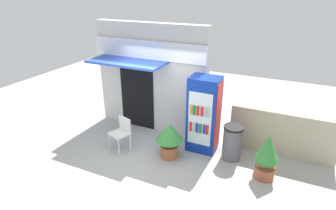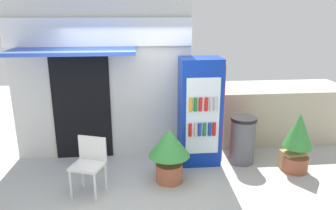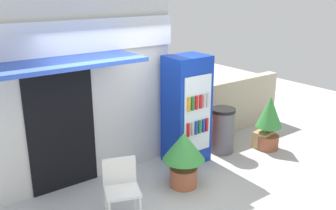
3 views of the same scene
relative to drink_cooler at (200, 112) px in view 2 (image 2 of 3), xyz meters
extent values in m
plane|color=#B2B2AD|center=(-1.22, -0.98, -0.99)|extent=(16.00, 16.00, 0.00)
cube|color=silver|center=(-1.78, 0.56, 0.56)|extent=(3.33, 0.28, 3.09)
cube|color=white|center=(-1.78, 0.38, 1.41)|extent=(3.33, 0.08, 0.50)
cube|color=blue|center=(-2.18, -0.04, 1.13)|extent=(2.08, 0.91, 0.06)
cube|color=black|center=(-2.18, 0.40, 0.05)|extent=(1.07, 0.03, 2.07)
cube|color=#0C2D9E|center=(-0.01, 0.01, 0.00)|extent=(0.74, 0.58, 1.98)
cube|color=silver|center=(-0.01, -0.29, 0.00)|extent=(0.59, 0.02, 1.39)
cube|color=red|center=(0.37, 0.01, 0.00)|extent=(0.02, 0.52, 1.78)
cylinder|color=red|center=(-0.23, -0.31, -0.23)|extent=(0.06, 0.06, 0.24)
cylinder|color=#B2B2B7|center=(-0.13, -0.31, -0.23)|extent=(0.06, 0.06, 0.24)
cylinder|color=#1938A5|center=(-0.06, -0.31, -0.23)|extent=(0.06, 0.06, 0.24)
cylinder|color=#196B2D|center=(0.03, -0.31, -0.23)|extent=(0.06, 0.06, 0.24)
cylinder|color=#1938A5|center=(0.12, -0.31, -0.23)|extent=(0.06, 0.06, 0.24)
cylinder|color=red|center=(0.20, -0.31, -0.23)|extent=(0.06, 0.06, 0.24)
cylinder|color=orange|center=(-0.23, -0.31, 0.23)|extent=(0.06, 0.06, 0.24)
cylinder|color=#196B2D|center=(-0.15, -0.31, 0.23)|extent=(0.06, 0.06, 0.24)
cylinder|color=red|center=(-0.06, -0.31, 0.23)|extent=(0.06, 0.06, 0.24)
cylinder|color=red|center=(0.04, -0.31, 0.23)|extent=(0.06, 0.06, 0.24)
cylinder|color=#B2B2B7|center=(0.13, -0.31, 0.23)|extent=(0.06, 0.06, 0.24)
cylinder|color=#B2B2B7|center=(0.21, -0.31, 0.23)|extent=(0.06, 0.06, 0.24)
cylinder|color=silver|center=(-2.18, -1.08, -0.76)|extent=(0.04, 0.04, 0.47)
cylinder|color=silver|center=(-1.80, -1.21, -0.76)|extent=(0.04, 0.04, 0.47)
cylinder|color=silver|center=(-2.05, -0.73, -0.76)|extent=(0.04, 0.04, 0.47)
cylinder|color=silver|center=(-1.67, -0.87, -0.76)|extent=(0.04, 0.04, 0.47)
cube|color=silver|center=(-1.92, -0.97, -0.50)|extent=(0.58, 0.55, 0.04)
cube|color=silver|center=(-1.86, -0.79, -0.29)|extent=(0.45, 0.20, 0.39)
cylinder|color=#AD5B3D|center=(-0.64, -0.69, -0.83)|extent=(0.45, 0.45, 0.32)
cylinder|color=brown|center=(-0.64, -0.69, -0.60)|extent=(0.05, 0.05, 0.15)
cone|color=#388C3D|center=(-0.64, -0.69, -0.29)|extent=(0.68, 0.68, 0.46)
cylinder|color=#995138|center=(1.64, -0.56, -0.85)|extent=(0.44, 0.44, 0.28)
cylinder|color=brown|center=(1.64, -0.56, -0.61)|extent=(0.05, 0.05, 0.19)
cone|color=#388C3D|center=(1.64, -0.56, -0.22)|extent=(0.51, 0.51, 0.61)
cylinder|color=#595960|center=(0.80, -0.12, -0.57)|extent=(0.46, 0.46, 0.83)
cylinder|color=black|center=(0.80, -0.12, -0.13)|extent=(0.48, 0.48, 0.06)
cube|color=#B7AD93|center=(1.86, 0.59, -0.41)|extent=(2.55, 0.23, 1.17)
cube|color=tan|center=(1.62, -0.47, -0.82)|extent=(0.42, 0.35, 0.33)
camera|label=1|loc=(1.78, -6.00, 2.98)|focal=29.16mm
camera|label=2|loc=(-1.13, -5.53, 1.78)|focal=34.40mm
camera|label=3|loc=(-4.05, -4.86, 2.12)|focal=39.58mm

